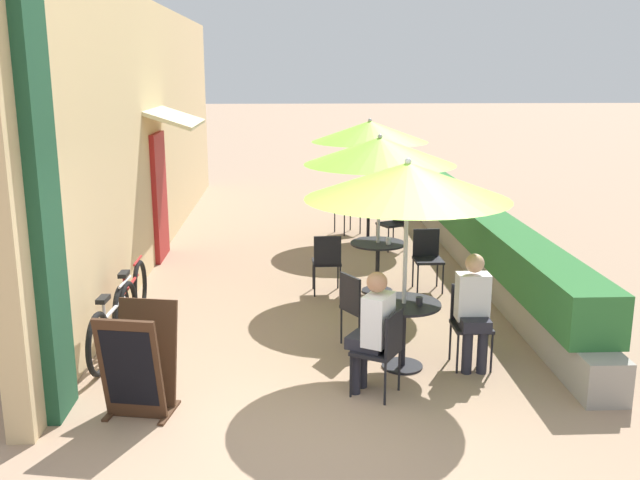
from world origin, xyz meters
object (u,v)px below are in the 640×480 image
at_px(cafe_chair_near_left, 383,346).
at_px(menu_board, 139,362).
at_px(patio_umbrella_near, 408,181).
at_px(patio_table_mid, 378,256).
at_px(coffee_cup_far, 375,200).
at_px(patio_table_near, 403,321).
at_px(cafe_chair_mid_left, 427,254).
at_px(bicycle_leaning, 114,324).
at_px(seated_patron_near_left, 373,327).
at_px(cafe_chair_far_left, 395,220).
at_px(seated_patron_near_right, 473,307).
at_px(cafe_chair_far_right, 344,207).
at_px(cafe_chair_mid_right, 327,259).
at_px(patio_umbrella_mid, 380,151).
at_px(coffee_cup_mid, 388,241).
at_px(cafe_chair_near_back, 358,304).
at_px(coffee_cup_near, 419,301).
at_px(patio_umbrella_far, 370,132).
at_px(bicycle_second, 131,298).
at_px(patio_table_far, 368,213).
at_px(cafe_chair_near_right, 470,318).

xyz_separation_m(cafe_chair_near_left, menu_board, (-2.29, -0.25, -0.01)).
xyz_separation_m(patio_umbrella_near, patio_table_mid, (0.05, 2.67, -1.49)).
bearing_deg(coffee_cup_far, cafe_chair_near_left, -96.03).
bearing_deg(patio_table_near, cafe_chair_mid_left, 74.14).
bearing_deg(patio_table_mid, bicycle_leaning, -145.80).
xyz_separation_m(seated_patron_near_left, cafe_chair_far_left, (1.07, 5.77, -0.17)).
xyz_separation_m(cafe_chair_mid_left, coffee_cup_far, (-0.41, 3.04, 0.25)).
xyz_separation_m(patio_umbrella_near, seated_patron_near_right, (0.73, -0.04, -1.33)).
height_order(cafe_chair_mid_left, cafe_chair_far_right, same).
height_order(cafe_chair_mid_right, menu_board, menu_board).
distance_m(seated_patron_near_right, patio_umbrella_mid, 3.09).
bearing_deg(coffee_cup_mid, cafe_chair_mid_right, 179.40).
relative_size(cafe_chair_near_back, coffee_cup_near, 9.67).
bearing_deg(seated_patron_near_right, patio_umbrella_far, -84.98).
xyz_separation_m(cafe_chair_near_back, coffee_cup_near, (0.57, -0.68, 0.25)).
height_order(patio_umbrella_near, patio_umbrella_mid, same).
height_order(seated_patron_near_right, patio_umbrella_far, patio_umbrella_far).
bearing_deg(patio_umbrella_far, coffee_cup_near, -91.16).
height_order(patio_umbrella_near, bicycle_second, patio_umbrella_near).
relative_size(seated_patron_near_right, patio_table_far, 1.60).
bearing_deg(cafe_chair_near_left, bicycle_second, 84.51).
height_order(patio_umbrella_near, cafe_chair_near_right, patio_umbrella_near).
bearing_deg(cafe_chair_near_left, patio_umbrella_far, 25.39).
bearing_deg(coffee_cup_near, patio_umbrella_mid, 91.89).
height_order(cafe_chair_mid_left, bicycle_second, cafe_chair_mid_left).
distance_m(coffee_cup_mid, patio_table_far, 3.21).
xyz_separation_m(seated_patron_near_right, menu_board, (-3.32, -0.88, -0.19)).
xyz_separation_m(coffee_cup_near, coffee_cup_far, (0.23, 5.88, 0.00)).
relative_size(patio_table_mid, cafe_chair_mid_right, 0.90).
height_order(cafe_chair_near_left, cafe_chair_near_back, same).
bearing_deg(bicycle_leaning, cafe_chair_mid_left, 33.60).
xyz_separation_m(patio_table_near, patio_umbrella_near, (-0.00, 0.00, 1.49)).
bearing_deg(bicycle_leaning, patio_umbrella_far, 60.68).
xyz_separation_m(patio_table_near, coffee_cup_far, (0.38, 5.80, 0.24)).
bearing_deg(cafe_chair_far_right, cafe_chair_far_left, 5.97).
xyz_separation_m(cafe_chair_near_left, patio_umbrella_far, (0.57, 6.44, 1.50)).
bearing_deg(patio_umbrella_mid, patio_table_mid, 180.00).
bearing_deg(patio_umbrella_mid, cafe_chair_near_right, -75.40).
bearing_deg(cafe_chair_mid_left, bicycle_second, 17.79).
xyz_separation_m(cafe_chair_mid_left, patio_umbrella_far, (-0.52, 3.01, 1.50)).
height_order(coffee_cup_near, patio_umbrella_far, patio_umbrella_far).
bearing_deg(bicycle_leaning, patio_table_far, 60.68).
bearing_deg(patio_umbrella_near, patio_table_mid, 88.82).
bearing_deg(cafe_chair_far_right, cafe_chair_near_right, -19.27).
height_order(patio_table_near, bicycle_second, bicycle_second).
bearing_deg(patio_umbrella_mid, cafe_chair_near_left, -96.14).
bearing_deg(patio_table_far, cafe_chair_mid_left, -80.20).
xyz_separation_m(cafe_chair_near_left, bicycle_second, (-2.86, 2.07, -0.16)).
bearing_deg(bicycle_second, patio_umbrella_near, -24.14).
distance_m(seated_patron_near_right, bicycle_second, 4.17).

